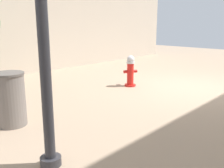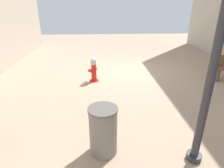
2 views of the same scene
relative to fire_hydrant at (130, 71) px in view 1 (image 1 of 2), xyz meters
The scene contains 3 objects.
ground_plane 1.85m from the fire_hydrant, 145.04° to the right, with size 23.40×23.40×0.00m, color tan.
fire_hydrant is the anchor object (origin of this frame).
trash_bin 3.85m from the fire_hydrant, 94.34° to the left, with size 0.57×0.57×0.99m.
Camera 1 is at (-3.24, 6.92, 1.86)m, focal length 41.46 mm.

